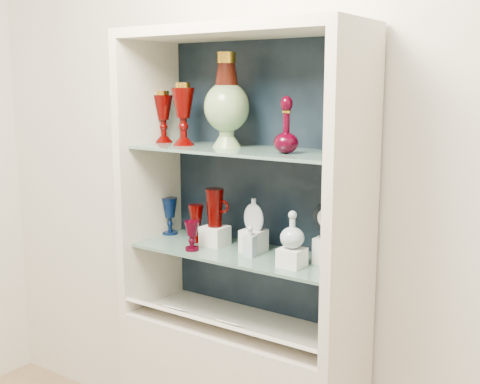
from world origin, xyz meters
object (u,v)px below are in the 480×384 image
Objects in this scene: ruby_goblet_tall at (196,223)px; ruby_pitcher at (215,208)px; lidded_bowl at (339,144)px; clear_round_decanter at (292,231)px; pedestal_lamp_left at (163,117)px; ruby_decanter_a at (286,121)px; pedestal_lamp_right at (183,114)px; ruby_goblet_small at (192,236)px; ruby_decanter_b at (357,122)px; flat_flask at (254,214)px; clear_square_bottle at (250,241)px; cobalt_goblet at (170,216)px; cameo_medallion at (327,220)px; enamel_urn at (227,100)px.

ruby_pitcher reaches higher than ruby_goblet_tall.
clear_round_decanter is (-0.18, -0.01, -0.33)m from lidded_bowl.
pedestal_lamp_left is 0.95× the size of ruby_decanter_a.
pedestal_lamp_right is 0.41m from ruby_pitcher.
lidded_bowl is at bearing 4.08° from ruby_goblet_small.
ruby_decanter_a is at bearing -146.75° from ruby_decanter_b.
ruby_pitcher reaches higher than ruby_goblet_small.
clear_round_decanter is (0.23, -0.09, -0.02)m from flat_flask.
ruby_goblet_tall is (-0.48, 0.06, -0.46)m from ruby_decanter_a.
ruby_goblet_tall reaches higher than clear_square_bottle.
cobalt_goblet is 1.23× the size of clear_round_decanter.
pedestal_lamp_right is 2.12× the size of ruby_goblet_small.
pedestal_lamp_left is at bearing 172.68° from clear_round_decanter.
cameo_medallion is at bearing 6.18° from pedestal_lamp_right.
ruby_goblet_small is (-0.62, -0.20, -0.48)m from ruby_decanter_b.
ruby_pitcher is (-0.59, -0.08, -0.38)m from ruby_decanter_b.
pedestal_lamp_right is 1.59× the size of ruby_pitcher.
cobalt_goblet is at bearing -179.14° from cameo_medallion.
ruby_decanter_b is 0.46m from clear_round_decanter.
cameo_medallion is at bearing -0.75° from cobalt_goblet.
cobalt_goblet reaches higher than clear_square_bottle.
lidded_bowl is at bearing -2.65° from pedestal_lamp_right.
clear_round_decanter is at bearing -7.32° from pedestal_lamp_left.
lidded_bowl is at bearing -87.87° from ruby_decanter_b.
ruby_pitcher is 0.51m from cameo_medallion.
flat_flask reaches higher than cobalt_goblet.
pedestal_lamp_right is at bearing 177.15° from clear_square_bottle.
enamel_urn is 0.59m from clear_round_decanter.
ruby_decanter_a is 0.23m from lidded_bowl.
flat_flask is at bearing 168.20° from lidded_bowl.
pedestal_lamp_right reaches higher than ruby_goblet_tall.
clear_square_bottle is at bearing 178.93° from ruby_decanter_a.
clear_round_decanter is (0.70, -0.09, -0.39)m from pedestal_lamp_left.
ruby_goblet_tall is at bearing 121.55° from ruby_goblet_small.
pedestal_lamp_left is 0.59× the size of enamel_urn.
cameo_medallion is at bearing -5.59° from ruby_pitcher.
clear_round_decanter is at bearing -178.26° from lidded_bowl.
cameo_medallion is at bearing 1.26° from pedestal_lamp_left.
lidded_bowl is 0.68m from ruby_pitcher.
clear_square_bottle is 0.89× the size of cameo_medallion.
enamel_urn is at bearing 11.06° from pedestal_lamp_right.
pedestal_lamp_left is at bearing 172.22° from clear_square_bottle.
ruby_decanter_a is 1.41× the size of cobalt_goblet.
ruby_pitcher is at bearing 19.49° from pedestal_lamp_right.
cameo_medallion reaches higher than clear_round_decanter.
clear_square_bottle is (0.35, -0.02, -0.49)m from pedestal_lamp_right.
flat_flask is (0.32, 0.05, -0.39)m from pedestal_lamp_right.
enamel_urn reaches higher than clear_square_bottle.
cobalt_goblet is 0.80m from cameo_medallion.
ruby_goblet_small is at bearing -58.45° from ruby_goblet_tall.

